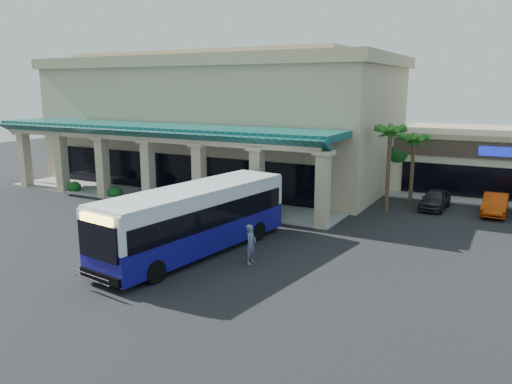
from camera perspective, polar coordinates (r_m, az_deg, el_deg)
The scene contains 11 objects.
ground at distance 29.19m, azimuth -7.35°, elevation -5.01°, with size 110.00×110.00×0.00m, color black.
main_building at distance 45.77m, azimuth -4.04°, elevation 8.42°, with size 30.80×14.80×11.35m, color #C1AC8A, non-canonical shape.
arcade at distance 38.63m, azimuth -11.28°, elevation 3.36°, with size 30.00×6.20×5.70m, color #0A403F, non-canonical shape.
palm_0 at distance 34.93m, azimuth 14.91°, elevation 3.04°, with size 2.40×2.40×6.60m, color #216019, non-canonical shape.
palm_1 at distance 37.69m, azimuth 17.43°, elevation 2.91°, with size 2.40×2.40×5.80m, color #216019, non-canonical shape.
palm_2 at distance 48.88m, azimuth -24.83°, elevation 4.55°, with size 2.40×2.40×6.20m, color #216019, non-canonical shape.
broadleaf_tree at distance 43.00m, azimuth 16.07°, elevation 3.38°, with size 2.60×2.60×4.81m, color #0F4415, non-canonical shape.
transit_bus at distance 25.77m, azimuth -6.91°, elevation -3.27°, with size 2.90×12.47×3.48m, color navy, non-canonical shape.
pedestrian at distance 24.35m, azimuth -0.59°, elevation -5.97°, with size 0.71×0.47×1.95m, color slate.
car_silver at distance 37.34m, azimuth 19.76°, elevation -0.79°, with size 1.63×4.05×1.38m, color #26262A.
car_white at distance 37.27m, azimuth 25.67°, elevation -1.26°, with size 1.51×4.32×1.42m, color #AA3608.
Camera 1 is at (16.39, -22.63, 8.47)m, focal length 35.00 mm.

